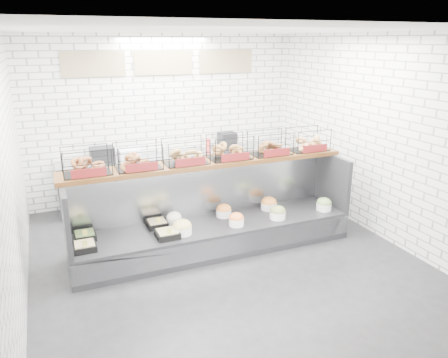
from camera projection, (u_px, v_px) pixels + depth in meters
name	position (u px, v px, depth m)	size (l,w,h in m)	color
ground	(222.00, 257.00, 6.08)	(5.50, 5.50, 0.00)	black
room_shell	(206.00, 103.00, 5.98)	(5.02, 5.51, 3.01)	white
display_case	(213.00, 226.00, 6.28)	(4.00, 0.90, 1.20)	black
bagel_shelf	(208.00, 152.00, 6.11)	(4.10, 0.50, 0.40)	#3C200D
prep_counter	(172.00, 177.00, 8.07)	(4.00, 0.60, 1.20)	#93969B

